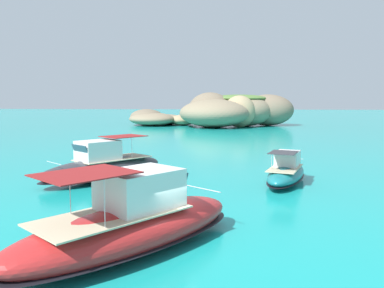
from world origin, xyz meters
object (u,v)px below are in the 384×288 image
islet_small (157,119)px  motorboat_charcoal (104,167)px  motorboat_teal (286,172)px  islet_large (234,110)px  motorboat_red (131,225)px

islet_small → motorboat_charcoal: islet_small is taller
motorboat_teal → motorboat_charcoal: 13.23m
motorboat_teal → islet_large: bearing=92.8°
motorboat_teal → motorboat_charcoal: bearing=-178.4°
motorboat_red → motorboat_charcoal: (-5.27, 13.28, -0.08)m
islet_small → motorboat_teal: (19.92, -60.07, -0.67)m
motorboat_red → motorboat_charcoal: bearing=111.6°
islet_small → motorboat_charcoal: size_ratio=1.91×
islet_large → motorboat_charcoal: (-10.42, -57.40, -2.40)m
islet_small → motorboat_red: 74.68m
islet_small → motorboat_teal: islet_small is taller
islet_large → motorboat_charcoal: bearing=-100.3°
motorboat_teal → motorboat_charcoal: size_ratio=0.81×
islet_small → motorboat_teal: bearing=-71.7°
motorboat_charcoal → motorboat_teal: bearing=1.6°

